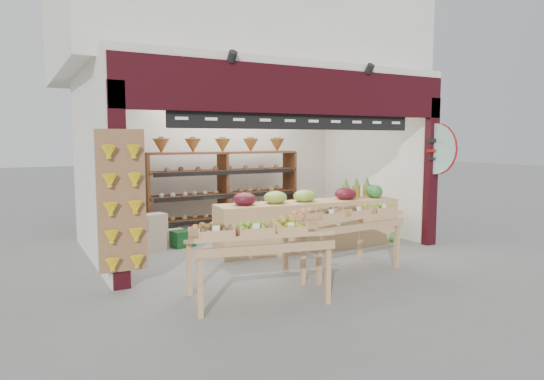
{
  "coord_description": "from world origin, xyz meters",
  "views": [
    {
      "loc": [
        -3.96,
        -7.34,
        1.92
      ],
      "look_at": [
        -0.06,
        -0.2,
        1.07
      ],
      "focal_mm": 32.0,
      "sensor_mm": 36.0,
      "label": 1
    }
  ],
  "objects_px": {
    "mid_counter": "(308,223)",
    "display_table_left": "(247,234)",
    "display_table_right": "(342,216)",
    "watermelon_pile": "(382,232)",
    "back_shelving": "(223,176)",
    "cardboard_stack": "(164,235)",
    "refrigerator": "(107,199)"
  },
  "relations": [
    {
      "from": "mid_counter",
      "to": "display_table_left",
      "type": "distance_m",
      "value": 2.94
    },
    {
      "from": "display_table_right",
      "to": "watermelon_pile",
      "type": "distance_m",
      "value": 2.35
    },
    {
      "from": "back_shelving",
      "to": "watermelon_pile",
      "type": "height_order",
      "value": "back_shelving"
    },
    {
      "from": "cardboard_stack",
      "to": "display_table_right",
      "type": "distance_m",
      "value": 3.33
    },
    {
      "from": "mid_counter",
      "to": "watermelon_pile",
      "type": "bearing_deg",
      "value": -6.52
    },
    {
      "from": "cardboard_stack",
      "to": "watermelon_pile",
      "type": "xyz_separation_m",
      "value": [
        3.78,
        -1.43,
        -0.06
      ]
    },
    {
      "from": "refrigerator",
      "to": "cardboard_stack",
      "type": "xyz_separation_m",
      "value": [
        0.82,
        -0.88,
        -0.6
      ]
    },
    {
      "from": "display_table_left",
      "to": "mid_counter",
      "type": "bearing_deg",
      "value": 42.66
    },
    {
      "from": "refrigerator",
      "to": "cardboard_stack",
      "type": "bearing_deg",
      "value": -54.91
    },
    {
      "from": "display_table_right",
      "to": "watermelon_pile",
      "type": "xyz_separation_m",
      "value": [
        1.88,
        1.25,
        -0.63
      ]
    },
    {
      "from": "display_table_left",
      "to": "display_table_right",
      "type": "height_order",
      "value": "display_table_left"
    },
    {
      "from": "back_shelving",
      "to": "mid_counter",
      "type": "distance_m",
      "value": 2.18
    },
    {
      "from": "refrigerator",
      "to": "watermelon_pile",
      "type": "xyz_separation_m",
      "value": [
        4.59,
        -2.31,
        -0.66
      ]
    },
    {
      "from": "back_shelving",
      "to": "refrigerator",
      "type": "xyz_separation_m",
      "value": [
        -2.21,
        0.25,
        -0.36
      ]
    },
    {
      "from": "watermelon_pile",
      "to": "cardboard_stack",
      "type": "bearing_deg",
      "value": 159.24
    },
    {
      "from": "refrigerator",
      "to": "cardboard_stack",
      "type": "height_order",
      "value": "refrigerator"
    },
    {
      "from": "mid_counter",
      "to": "display_table_right",
      "type": "xyz_separation_m",
      "value": [
        -0.33,
        -1.42,
        0.35
      ]
    },
    {
      "from": "display_table_left",
      "to": "cardboard_stack",
      "type": "bearing_deg",
      "value": 91.4
    },
    {
      "from": "back_shelving",
      "to": "display_table_right",
      "type": "height_order",
      "value": "back_shelving"
    },
    {
      "from": "back_shelving",
      "to": "cardboard_stack",
      "type": "xyz_separation_m",
      "value": [
        -1.4,
        -0.63,
        -0.96
      ]
    },
    {
      "from": "back_shelving",
      "to": "display_table_left",
      "type": "xyz_separation_m",
      "value": [
        -1.32,
        -3.86,
        -0.39
      ]
    },
    {
      "from": "back_shelving",
      "to": "display_table_left",
      "type": "height_order",
      "value": "back_shelving"
    },
    {
      "from": "refrigerator",
      "to": "display_table_left",
      "type": "relative_size",
      "value": 0.94
    },
    {
      "from": "back_shelving",
      "to": "display_table_right",
      "type": "bearing_deg",
      "value": -81.47
    },
    {
      "from": "display_table_right",
      "to": "watermelon_pile",
      "type": "bearing_deg",
      "value": 33.47
    },
    {
      "from": "back_shelving",
      "to": "refrigerator",
      "type": "distance_m",
      "value": 2.26
    },
    {
      "from": "mid_counter",
      "to": "cardboard_stack",
      "type": "bearing_deg",
      "value": 150.57
    },
    {
      "from": "mid_counter",
      "to": "refrigerator",
      "type": "bearing_deg",
      "value": 144.96
    },
    {
      "from": "refrigerator",
      "to": "mid_counter",
      "type": "height_order",
      "value": "refrigerator"
    },
    {
      "from": "cardboard_stack",
      "to": "watermelon_pile",
      "type": "height_order",
      "value": "cardboard_stack"
    },
    {
      "from": "refrigerator",
      "to": "display_table_right",
      "type": "relative_size",
      "value": 0.99
    },
    {
      "from": "back_shelving",
      "to": "mid_counter",
      "type": "height_order",
      "value": "back_shelving"
    }
  ]
}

